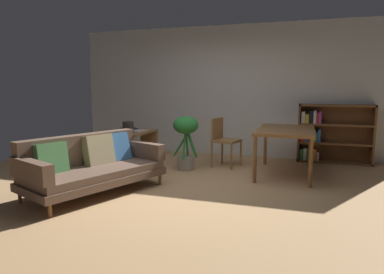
# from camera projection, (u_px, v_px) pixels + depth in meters

# --- Properties ---
(ground_plane) EXTENTS (8.16, 8.16, 0.00)m
(ground_plane) POSITION_uv_depth(u_px,v_px,m) (191.00, 189.00, 4.93)
(ground_plane) COLOR tan
(back_wall_panel) EXTENTS (6.80, 0.10, 2.70)m
(back_wall_panel) POSITION_uv_depth(u_px,v_px,m) (231.00, 91.00, 7.27)
(back_wall_panel) COLOR silver
(back_wall_panel) RESTS_ON ground_plane
(fabric_couch) EXTENTS (1.49, 2.06, 0.78)m
(fabric_couch) POSITION_uv_depth(u_px,v_px,m) (91.00, 164.00, 4.75)
(fabric_couch) COLOR brown
(fabric_couch) RESTS_ON ground_plane
(media_console) EXTENTS (0.37, 1.02, 0.62)m
(media_console) POSITION_uv_depth(u_px,v_px,m) (138.00, 148.00, 6.48)
(media_console) COLOR olive
(media_console) RESTS_ON ground_plane
(open_laptop) EXTENTS (0.47, 0.39, 0.06)m
(open_laptop) POSITION_uv_depth(u_px,v_px,m) (136.00, 130.00, 6.53)
(open_laptop) COLOR silver
(open_laptop) RESTS_ON media_console
(desk_speaker) EXTENTS (0.19, 0.19, 0.21)m
(desk_speaker) POSITION_uv_depth(u_px,v_px,m) (128.00, 128.00, 6.14)
(desk_speaker) COLOR #2D2823
(desk_speaker) RESTS_ON media_console
(potted_floor_plant) EXTENTS (0.46, 0.48, 0.94)m
(potted_floor_plant) POSITION_uv_depth(u_px,v_px,m) (186.00, 135.00, 6.00)
(potted_floor_plant) COLOR #9E9389
(potted_floor_plant) RESTS_ON ground_plane
(dining_table) EXTENTS (0.89, 1.45, 0.76)m
(dining_table) POSITION_uv_depth(u_px,v_px,m) (286.00, 133.00, 5.65)
(dining_table) COLOR brown
(dining_table) RESTS_ON ground_plane
(dining_chair_near) EXTENTS (0.51, 0.53, 0.88)m
(dining_chair_near) POSITION_uv_depth(u_px,v_px,m) (223.00, 138.00, 6.27)
(dining_chair_near) COLOR olive
(dining_chair_near) RESTS_ON ground_plane
(bookshelf) EXTENTS (1.35, 0.30, 1.11)m
(bookshelf) POSITION_uv_depth(u_px,v_px,m) (329.00, 134.00, 6.62)
(bookshelf) COLOR brown
(bookshelf) RESTS_ON ground_plane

